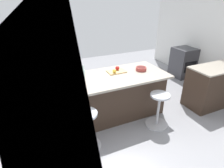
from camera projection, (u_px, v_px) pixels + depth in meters
The scene contains 10 objects.
ground_plane at pixel (116, 114), 3.94m from camera, with size 8.13×8.13×0.00m, color gray.
oven_range at pixel (183, 62), 5.63m from camera, with size 0.60×0.61×0.89m.
kitchen_island at pixel (110, 96), 3.71m from camera, with size 2.22×0.99×0.92m.
stool_by_window at pixel (158, 111), 3.48m from camera, with size 0.44×0.44×0.68m.
stool_middle at pixel (87, 131), 2.96m from camera, with size 0.44×0.44×0.68m.
cutting_board at pixel (117, 72), 3.67m from camera, with size 0.36×0.24×0.02m, color tan.
apple_yellow at pixel (114, 71), 3.56m from camera, with size 0.07×0.07×0.07m, color gold.
apple_red at pixel (117, 68), 3.69m from camera, with size 0.08×0.08×0.08m, color red.
water_bottle at pixel (83, 75), 3.22m from camera, with size 0.06×0.06×0.31m.
fruit_bowl at pixel (141, 69), 3.73m from camera, with size 0.22×0.22×0.07m.
Camera 1 is at (1.44, 2.93, 2.30)m, focal length 29.37 mm.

